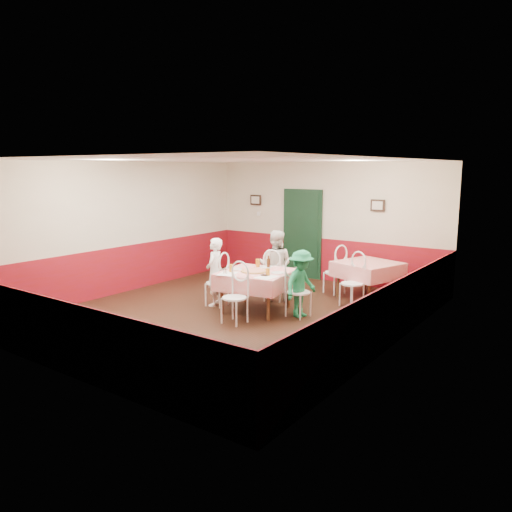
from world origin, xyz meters
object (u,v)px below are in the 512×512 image
Objects in this scene: chair_near at (234,298)px; diner_right at (301,284)px; chair_right at (298,292)px; beer_bottle at (268,262)px; glass_c at (258,263)px; glass_a at (231,268)px; chair_second_a at (335,273)px; chair_far at (274,279)px; second_table at (367,281)px; chair_second_b at (352,284)px; diner_far at (275,265)px; wallet at (264,275)px; diner_left at (215,272)px; glass_b at (268,272)px; main_table at (256,291)px; chair_left at (217,283)px; pizza at (254,271)px.

chair_near is 0.74× the size of diner_right.
beer_bottle reaches higher than chair_right.
glass_a is at bearing -99.95° from glass_c.
chair_near is at bearing 9.14° from chair_second_a.
beer_bottle is at bearing 92.58° from chair_far.
chair_second_b reaches higher than second_table.
diner_far is (-0.74, -1.19, 0.27)m from chair_second_a.
wallet is at bearing 70.05° from chair_near.
chair_right is 1.20m from chair_near.
chair_far is at bearing 122.69° from diner_left.
beer_bottle reaches higher than chair_second_b.
chair_far is 6.88× the size of glass_b.
glass_b is at bearing -104.19° from chair_second_b.
beer_bottle is 2.00× the size of wallet.
chair_left is at bearing -170.46° from main_table.
chair_near is 1.77m from diner_far.
diner_left reaches higher than chair_near.
diner_left is (-0.55, 0.17, -0.17)m from glass_a.
second_table is at bearing 51.65° from beer_bottle.
beer_bottle is 0.73m from wallet.
chair_left and chair_far have the same top height.
chair_second_a reaches higher than second_table.
chair_far is at bearing 108.73° from beer_bottle.
diner_right reaches higher than chair_second_b.
glass_c reaches higher than chair_left.
chair_second_b is (0.75, -0.75, 0.00)m from chair_second_a.
diner_left reaches higher than chair_right.
chair_far is 0.27m from diner_far.
diner_left is (-0.05, -0.01, 0.22)m from chair_left.
glass_b is at bearing 10.42° from glass_a.
diner_left is at bearing 145.41° from chair_near.
chair_left is 1.29m from glass_b.
pizza is at bearing 81.01° from diner_far.
chair_left is at bearing -147.42° from beer_bottle.
glass_c is at bearing -171.03° from beer_bottle.
wallet is at bearing 96.10° from diner_far.
chair_second_b is 1.82m from glass_b.
chair_right reaches higher than main_table.
glass_b is (0.39, -0.13, 0.05)m from pizza.
diner_left reaches higher than glass_c.
pizza is 0.39m from wallet.
diner_left is at bearing -15.66° from chair_second_a.
diner_left is at bearing 36.55° from diner_far.
chair_near is at bearing 149.45° from chair_right.
chair_near is at bearing 83.39° from chair_far.
chair_near is at bearing 35.97° from diner_left.
chair_right is 6.88× the size of glass_b.
diner_right reaches higher than glass_c.
pizza is at bearing -62.33° from glass_c.
chair_far is 1.22m from wallet.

